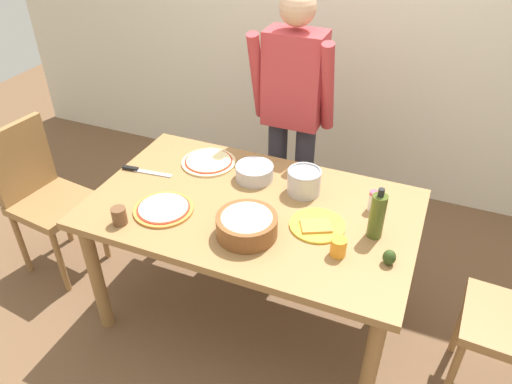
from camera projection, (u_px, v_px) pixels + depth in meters
ground at (253, 310)px, 2.85m from camera, size 8.00×8.00×0.00m
wall_back at (344, 12)px, 3.31m from camera, size 5.60×0.10×2.60m
dining_table at (252, 220)px, 2.46m from camera, size 1.60×0.96×0.76m
person_cook at (293, 109)px, 2.90m from camera, size 0.49×0.25×1.62m
chair_wooden_left at (42, 192)px, 2.89m from camera, size 0.45×0.45×0.95m
pizza_raw_on_board at (209, 162)px, 2.73m from camera, size 0.30×0.30×0.02m
pizza_cooked_on_tray at (164, 209)px, 2.38m from camera, size 0.29×0.29×0.02m
plate_with_slice at (317, 225)px, 2.27m from camera, size 0.26×0.26×0.02m
popcorn_bowl at (247, 224)px, 2.20m from camera, size 0.28×0.28×0.11m
mixing_bowl_steel at (254, 172)px, 2.59m from camera, size 0.20×0.20×0.08m
olive_oil_bottle at (377, 216)px, 2.16m from camera, size 0.07×0.07×0.26m
steel_pot at (304, 181)px, 2.47m from camera, size 0.17×0.17×0.13m
cup_orange at (338, 247)px, 2.10m from camera, size 0.07×0.07×0.08m
cup_small_brown at (119, 216)px, 2.28m from camera, size 0.07×0.07×0.08m
salt_shaker at (373, 201)px, 2.36m from camera, size 0.04×0.04×0.11m
chef_knife at (141, 171)px, 2.66m from camera, size 0.29×0.05×0.02m
avocado at (389, 257)px, 2.06m from camera, size 0.06×0.06×0.07m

